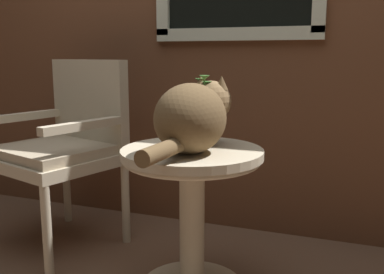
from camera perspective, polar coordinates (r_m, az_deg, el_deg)
back_wall at (r=2.58m, az=1.76°, el=17.29°), size 4.00×0.07×2.60m
wicker_side_table at (r=1.85m, az=0.00°, el=-7.44°), size 0.59×0.59×0.63m
wicker_chair at (r=2.43m, az=-15.94°, el=-0.53°), size 0.69×0.68×0.98m
cat at (r=1.73m, az=0.22°, el=2.77°), size 0.30×0.66×0.29m
pewter_vase_with_ivy at (r=1.88m, az=1.61°, el=1.85°), size 0.12×0.12×0.30m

